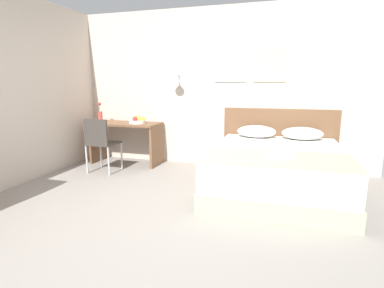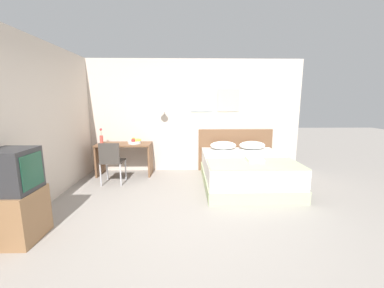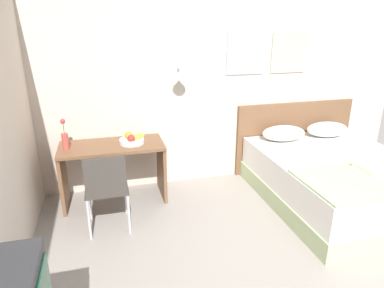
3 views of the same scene
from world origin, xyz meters
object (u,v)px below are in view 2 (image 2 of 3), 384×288
Objects in this scene: bed at (245,171)px; television at (13,171)px; headboard at (235,150)px; throw_blanket at (254,164)px; desk at (125,153)px; pillow_right at (252,145)px; desk_chair at (111,159)px; fruit_bowl at (135,142)px; flower_vase at (101,138)px; folded_towel_near_foot at (255,160)px; tv_stand at (19,216)px; pillow_left at (223,145)px.

television is at bearing -149.84° from bed.
headboard is 1.10× the size of throw_blanket.
headboard reaches higher than desk.
desk_chair is (-3.05, -0.69, -0.15)m from pillow_right.
fruit_bowl reaches higher than throw_blanket.
television is at bearing -103.24° from desk.
flower_vase is at bearing -179.32° from desk.
headboard is at bearing 90.00° from bed.
desk reaches higher than bed.
desk is at bearing 76.76° from television.
folded_towel_near_foot is 0.51× the size of tv_stand.
headboard is 2.88m from desk_chair.
flower_vase is at bearing 159.61° from folded_towel_near_foot.
desk_chair is 1.70× the size of television.
folded_towel_near_foot is 0.26× the size of desk.
television is (-0.86, -2.59, 0.10)m from fruit_bowl.
desk_chair is at bearing 169.36° from folded_towel_near_foot.
flower_vase is 0.69× the size of television.
flower_vase reaches higher than throw_blanket.
television is (-0.11, -2.61, 0.02)m from flower_vase.
pillow_right is at bearing 36.48° from tv_stand.
bed is at bearing 96.16° from folded_towel_near_foot.
throw_blanket is at bearing -90.00° from bed.
folded_towel_near_foot is (-0.29, -1.21, -0.04)m from pillow_right.
desk is 2.35× the size of television.
tv_stand reaches higher than throw_blanket.
television is (-2.89, -2.64, 0.21)m from pillow_left.
pillow_left is 0.49× the size of desk.
television is (-3.57, -2.64, 0.21)m from pillow_right.
pillow_right reaches higher than tv_stand.
bed is 1.07m from headboard.
folded_towel_near_foot is 3.59m from tv_stand.
throw_blanket is at bearing -90.00° from headboard.
headboard is 4.36m from tv_stand.
pillow_left is at bearing 42.40° from tv_stand.
pillow_right is 1.87× the size of folded_towel_near_foot.
bed is 2.72m from desk_chair.
bed is 2.31× the size of desk_chair.
folded_towel_near_foot is 1.02× the size of fruit_bowl.
pillow_left and pillow_right have the same top height.
desk is at bearing 0.68° from flower_vase.
folded_towel_near_foot is at bearing -83.84° from bed.
tv_stand is (-3.23, -2.92, -0.20)m from headboard.
throw_blanket is (0.00, -0.59, 0.30)m from bed.
television is (-3.28, -1.43, 0.25)m from folded_towel_near_foot.
pillow_left is 1.40m from throw_blanket.
pillow_right reaches higher than folded_towel_near_foot.
pillow_right is 1.40m from throw_blanket.
headboard is at bearing 7.79° from fruit_bowl.
tv_stand is at bearing -156.45° from folded_towel_near_foot.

